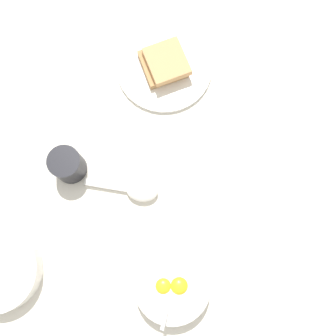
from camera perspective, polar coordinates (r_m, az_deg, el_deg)
name	(u,v)px	position (r m, az deg, el deg)	size (l,w,h in m)	color
ground_plane	(93,202)	(0.88, -10.86, -4.91)	(3.00, 3.00, 0.00)	silver
egg_bowl	(172,285)	(0.84, 0.62, -16.60)	(0.15, 0.15, 0.08)	white
toast_plate	(164,68)	(0.96, -0.54, 14.37)	(0.23, 0.23, 0.01)	white
toast_sandwich	(165,63)	(0.94, -0.47, 15.00)	(0.10, 0.10, 0.04)	tan
soup_spoon	(136,189)	(0.86, -4.69, -3.12)	(0.11, 0.16, 0.03)	white
drinking_cup	(67,165)	(0.87, -14.40, 0.47)	(0.07, 0.07, 0.08)	black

